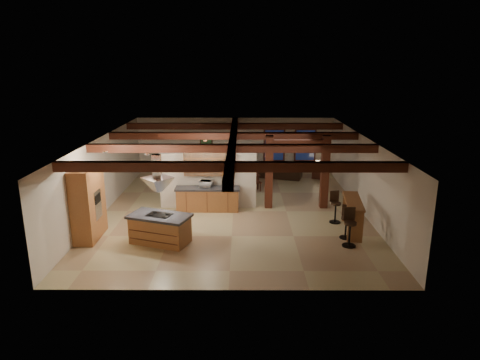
# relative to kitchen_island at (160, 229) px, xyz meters

# --- Properties ---
(ground) EXTENTS (12.00, 12.00, 0.00)m
(ground) POSITION_rel_kitchen_island_xyz_m (2.28, 3.01, -0.48)
(ground) COLOR tan
(ground) RESTS_ON ground
(room_walls) EXTENTS (12.00, 12.00, 12.00)m
(room_walls) POSITION_rel_kitchen_island_xyz_m (2.28, 3.01, 1.30)
(room_walls) COLOR beige
(room_walls) RESTS_ON ground
(ceiling_beams) EXTENTS (10.00, 12.00, 0.28)m
(ceiling_beams) POSITION_rel_kitchen_island_xyz_m (2.28, 3.01, 2.28)
(ceiling_beams) COLOR #401B10
(ceiling_beams) RESTS_ON room_walls
(timber_posts) EXTENTS (2.50, 0.30, 2.90)m
(timber_posts) POSITION_rel_kitchen_island_xyz_m (4.78, 3.51, 1.28)
(timber_posts) COLOR #401B10
(timber_posts) RESTS_ON ground
(partition_wall) EXTENTS (3.80, 0.18, 2.20)m
(partition_wall) POSITION_rel_kitchen_island_xyz_m (1.28, 3.51, 0.62)
(partition_wall) COLOR beige
(partition_wall) RESTS_ON ground
(pantry_cabinet) EXTENTS (0.67, 1.60, 2.40)m
(pantry_cabinet) POSITION_rel_kitchen_island_xyz_m (-2.38, 0.41, 0.72)
(pantry_cabinet) COLOR brown
(pantry_cabinet) RESTS_ON ground
(back_counter) EXTENTS (2.50, 0.66, 0.94)m
(back_counter) POSITION_rel_kitchen_island_xyz_m (1.28, 3.12, -0.01)
(back_counter) COLOR brown
(back_counter) RESTS_ON ground
(upper_display_cabinet) EXTENTS (1.80, 0.36, 0.95)m
(upper_display_cabinet) POSITION_rel_kitchen_island_xyz_m (1.28, 3.32, 1.37)
(upper_display_cabinet) COLOR brown
(upper_display_cabinet) RESTS_ON partition_wall
(range_hood) EXTENTS (1.10, 1.10, 1.40)m
(range_hood) POSITION_rel_kitchen_island_xyz_m (0.00, 0.00, 1.30)
(range_hood) COLOR silver
(range_hood) RESTS_ON room_walls
(back_windows) EXTENTS (2.70, 0.07, 1.70)m
(back_windows) POSITION_rel_kitchen_island_xyz_m (5.08, 8.94, 1.02)
(back_windows) COLOR #401B10
(back_windows) RESTS_ON room_walls
(framed_art) EXTENTS (0.65, 0.05, 0.85)m
(framed_art) POSITION_rel_kitchen_island_xyz_m (0.78, 8.95, 1.22)
(framed_art) COLOR #401B10
(framed_art) RESTS_ON room_walls
(recessed_cans) EXTENTS (3.16, 2.46, 0.03)m
(recessed_cans) POSITION_rel_kitchen_island_xyz_m (-0.25, 1.08, 2.39)
(recessed_cans) COLOR silver
(recessed_cans) RESTS_ON room_walls
(kitchen_island) EXTENTS (2.15, 1.60, 0.96)m
(kitchen_island) POSITION_rel_kitchen_island_xyz_m (0.00, 0.00, 0.00)
(kitchen_island) COLOR brown
(kitchen_island) RESTS_ON ground
(dining_table) EXTENTS (2.15, 1.69, 0.67)m
(dining_table) POSITION_rel_kitchen_island_xyz_m (2.41, 6.11, -0.15)
(dining_table) COLOR #3B1A0E
(dining_table) RESTS_ON ground
(sofa) EXTENTS (2.36, 1.50, 0.64)m
(sofa) POSITION_rel_kitchen_island_xyz_m (4.51, 8.08, -0.16)
(sofa) COLOR black
(sofa) RESTS_ON ground
(microwave) EXTENTS (0.54, 0.44, 0.26)m
(microwave) POSITION_rel_kitchen_island_xyz_m (1.23, 3.12, 0.59)
(microwave) COLOR silver
(microwave) RESTS_ON back_counter
(bar_counter) EXTENTS (0.82, 2.18, 1.12)m
(bar_counter) POSITION_rel_kitchen_island_xyz_m (6.39, 1.01, 0.27)
(bar_counter) COLOR brown
(bar_counter) RESTS_ON ground
(side_table) EXTENTS (0.59, 0.59, 0.56)m
(side_table) POSITION_rel_kitchen_island_xyz_m (6.39, 7.98, -0.20)
(side_table) COLOR #401B10
(side_table) RESTS_ON ground
(table_lamp) EXTENTS (0.29, 0.29, 0.34)m
(table_lamp) POSITION_rel_kitchen_island_xyz_m (6.39, 7.98, 0.32)
(table_lamp) COLOR black
(table_lamp) RESTS_ON side_table
(bar_stool_a) EXTENTS (0.43, 0.43, 1.23)m
(bar_stool_a) POSITION_rel_kitchen_island_xyz_m (6.00, -0.22, 0.15)
(bar_stool_a) COLOR black
(bar_stool_a) RESTS_ON ground
(bar_stool_b) EXTENTS (0.40, 0.41, 1.10)m
(bar_stool_b) POSITION_rel_kitchen_island_xyz_m (6.05, 0.43, 0.08)
(bar_stool_b) COLOR black
(bar_stool_b) RESTS_ON ground
(bar_stool_c) EXTENTS (0.41, 0.42, 1.15)m
(bar_stool_c) POSITION_rel_kitchen_island_xyz_m (5.99, 1.85, 0.10)
(bar_stool_c) COLOR black
(bar_stool_c) RESTS_ON ground
(dining_chairs) EXTENTS (2.17, 2.17, 1.09)m
(dining_chairs) POSITION_rel_kitchen_island_xyz_m (2.41, 6.11, 0.07)
(dining_chairs) COLOR #401B10
(dining_chairs) RESTS_ON ground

